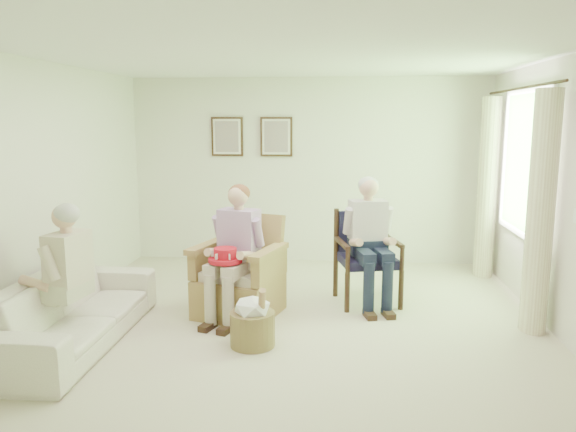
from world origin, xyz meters
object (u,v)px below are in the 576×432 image
Objects in this scene: wicker_armchair at (240,283)px; person_dark at (369,233)px; person_wicker at (236,243)px; wood_armchair at (367,253)px; sofa at (72,310)px; red_hat at (225,257)px; hatbox at (253,321)px; person_sofa at (62,269)px.

person_dark is at bearing 33.28° from wicker_armchair.
person_wicker is (0.00, -0.14, 0.46)m from wicker_armchair.
person_dark is (1.35, 0.39, 0.49)m from wicker_armchair.
wood_armchair is at bearing 44.26° from person_wicker.
sofa is at bearing -128.42° from wicker_armchair.
wicker_armchair is 3.08× the size of red_hat.
person_sofa is at bearing -172.22° from hatbox.
red_hat is 0.56× the size of hatbox.
person_dark is 2.32× the size of hatbox.
person_sofa is at bearing -128.65° from person_wicker.
wood_armchair is 1.67× the size of hatbox.
wicker_armchair reaches higher than red_hat.
red_hat is at bearing 123.89° from hatbox.
wood_armchair is 3.11m from sofa.
wood_armchair is 0.46× the size of sofa.
wicker_armchair is 0.50m from red_hat.
sofa is at bearing -132.48° from person_wicker.
wicker_armchair is at bearing 106.99° from person_wicker.
wood_armchair is 0.74× the size of person_wicker.
wood_armchair reaches higher than red_hat.
person_wicker is at bearing 132.41° from person_sofa.
hatbox is at bearing -144.45° from person_dark.
sofa is 0.44m from person_sofa.
person_dark is at bearing 126.39° from person_sofa.
wood_armchair reaches higher than hatbox.
person_wicker is 1.05× the size of person_sofa.
wicker_armchair reaches higher than sofa.
person_dark reaches higher than hatbox.
wicker_armchair reaches higher than hatbox.
red_hat is at bearing -64.66° from sofa.
red_hat is (1.29, 0.74, -0.04)m from person_sofa.
sofa is at bearing -176.67° from hatbox.
red_hat is at bearing 127.87° from person_sofa.
wicker_armchair is at bearing -170.93° from wood_armchair.
person_sofa is 3.84× the size of red_hat.
person_dark is at bearing 26.96° from red_hat.
wood_armchair reaches higher than sofa.
hatbox is at bearing -55.29° from wicker_armchair.
person_sofa reaches higher than wicker_armchair.
person_sofa is (-1.37, -0.93, -0.05)m from person_wicker.
person_dark reaches higher than person_wicker.
wood_armchair is 0.31m from person_dark.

